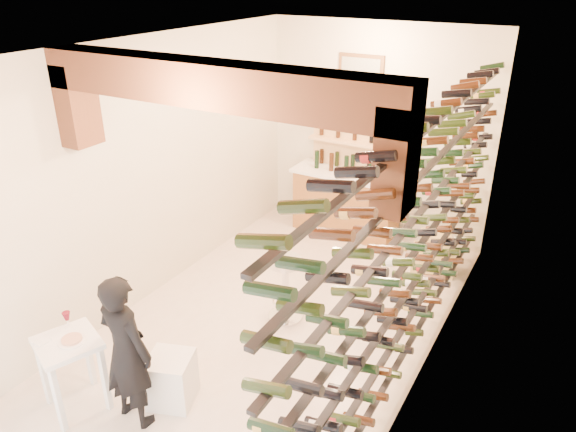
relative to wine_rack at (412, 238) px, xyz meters
The scene contains 11 objects.
ground 2.18m from the wine_rack, behind, with size 6.00×6.00×0.00m, color beige.
room_shell 1.70m from the wine_rack, behind, with size 3.52×6.02×3.21m.
wine_rack is the anchor object (origin of this frame).
back_counter 3.38m from the wine_rack, 124.66° to the left, with size 1.70×0.62×1.29m.
back_shelving 3.44m from the wine_rack, 122.37° to the left, with size 1.40×0.31×2.73m.
tasting_table 3.38m from the wine_rack, 140.46° to the right, with size 0.70×0.70×0.94m.
white_stool 2.69m from the wine_rack, 138.46° to the right, with size 0.41×0.41×0.51m, color white.
person 2.82m from the wine_rack, 135.32° to the right, with size 0.56×0.37×1.54m, color black.
chrome_barstool 1.85m from the wine_rack, behind, with size 0.42×0.42×0.81m.
crate_lower 2.56m from the wine_rack, 97.03° to the left, with size 0.57×0.40×0.34m, color #D7BD76.
crate_upper 2.42m from the wine_rack, 97.03° to the left, with size 0.41×0.29×0.24m, color #D7BD76.
Camera 1 is at (2.76, -4.52, 3.90)m, focal length 33.61 mm.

